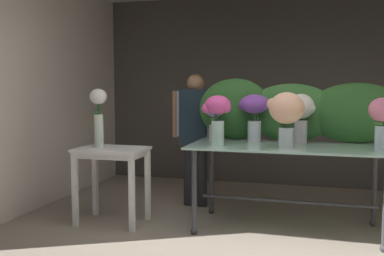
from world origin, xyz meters
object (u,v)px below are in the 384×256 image
vase_rosy_ranunculus (381,117)px  vase_white_roses_tall (99,114)px  vase_violet_stock (254,111)px  display_table_glass (287,158)px  vase_lilac_peonies (214,114)px  florist (195,125)px  vase_fuchsia_anemones (217,114)px  vase_ivory_hydrangea (301,113)px  side_table_white (112,160)px  vase_peach_dahlias (286,112)px

vase_rosy_ranunculus → vase_white_roses_tall: vase_white_roses_tall is taller
vase_violet_stock → vase_white_roses_tall: size_ratio=0.81×
display_table_glass → vase_white_roses_tall: 1.96m
vase_lilac_peonies → florist: bearing=125.0°
vase_rosy_ranunculus → vase_fuchsia_anemones: bearing=179.1°
florist → display_table_glass: bearing=-29.7°
vase_ivory_hydrangea → vase_fuchsia_anemones: vase_ivory_hydrangea is taller
display_table_glass → vase_fuchsia_anemones: 0.81m
vase_ivory_hydrangea → vase_violet_stock: vase_ivory_hydrangea is taller
display_table_glass → vase_fuchsia_anemones: size_ratio=3.90×
side_table_white → vase_rosy_ranunculus: (2.57, 0.04, 0.49)m
display_table_glass → florist: 1.30m
vase_ivory_hydrangea → vase_white_roses_tall: vase_white_roses_tall is taller
vase_peach_dahlias → side_table_white: bearing=-179.2°
side_table_white → vase_violet_stock: vase_violet_stock is taller
vase_violet_stock → vase_white_roses_tall: (-1.55, -0.42, -0.04)m
vase_peach_dahlias → vase_fuchsia_anemones: bearing=176.7°
vase_fuchsia_anemones → vase_white_roses_tall: bearing=-177.1°
display_table_glass → side_table_white: bearing=-171.9°
vase_ivory_hydrangea → vase_white_roses_tall: size_ratio=0.82×
display_table_glass → vase_white_roses_tall: vase_white_roses_tall is taller
vase_ivory_hydrangea → vase_lilac_peonies: bearing=-177.5°
side_table_white → florist: florist is taller
vase_ivory_hydrangea → vase_rosy_ranunculus: vase_ivory_hydrangea is taller
florist → vase_ivory_hydrangea: (1.23, -0.45, 0.19)m
vase_ivory_hydrangea → vase_peach_dahlias: bearing=-106.7°
vase_ivory_hydrangea → vase_rosy_ranunculus: size_ratio=1.05×
vase_violet_stock → vase_lilac_peonies: 0.42m
vase_white_roses_tall → vase_fuchsia_anemones: bearing=2.9°
florist → vase_lilac_peonies: bearing=-55.0°
display_table_glass → vase_ivory_hydrangea: size_ratio=3.80×
florist → vase_rosy_ranunculus: florist is taller
vase_lilac_peonies → vase_white_roses_tall: 1.20m
vase_fuchsia_anemones → vase_violet_stock: bearing=48.8°
vase_fuchsia_anemones → vase_rosy_ranunculus: (1.47, -0.02, -0.00)m
vase_white_roses_tall → display_table_glass: bearing=7.5°
vase_fuchsia_anemones → vase_lilac_peonies: 0.35m
side_table_white → vase_ivory_hydrangea: size_ratio=1.58×
vase_fuchsia_anemones → side_table_white: bearing=-176.8°
display_table_glass → vase_peach_dahlias: bearing=-91.7°
side_table_white → vase_lilac_peonies: (0.99, 0.40, 0.46)m
display_table_glass → vase_rosy_ranunculus: vase_rosy_ranunculus is taller
vase_rosy_ranunculus → vase_violet_stock: bearing=162.0°
display_table_glass → vase_violet_stock: 0.60m
vase_ivory_hydrangea → vase_peach_dahlias: size_ratio=0.96×
vase_lilac_peonies → vase_rosy_ranunculus: bearing=-12.8°
vase_lilac_peonies → vase_white_roses_tall: vase_white_roses_tall is taller
vase_violet_stock → vase_rosy_ranunculus: bearing=-18.0°
vase_violet_stock → vase_peach_dahlias: vase_peach_dahlias is taller
vase_violet_stock → vase_lilac_peonies: bearing=-177.3°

